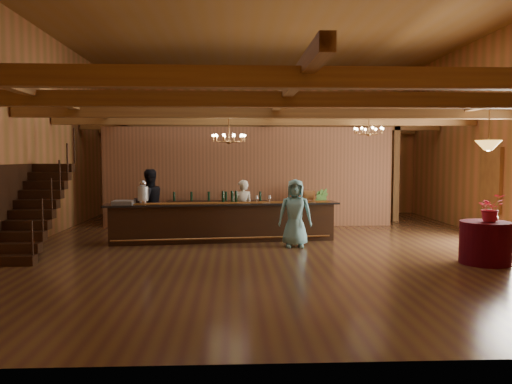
{
  "coord_description": "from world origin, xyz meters",
  "views": [
    {
      "loc": [
        -0.96,
        -12.07,
        2.16
      ],
      "look_at": [
        -0.4,
        0.48,
        1.28
      ],
      "focal_mm": 35.0,
      "sensor_mm": 36.0,
      "label": 1
    }
  ],
  "objects_px": {
    "chandelier_left": "(229,138)",
    "tasting_bar": "(224,222)",
    "floor_plant": "(317,209)",
    "pendant_lamp": "(488,145)",
    "staff_second": "(149,203)",
    "backbar_shelf": "(217,215)",
    "raffle_drum": "(308,195)",
    "beverage_dispenser": "(143,192)",
    "guest": "(295,213)",
    "chandelier_right": "(369,131)",
    "bartender": "(243,209)",
    "round_table": "(485,243)"
  },
  "relations": [
    {
      "from": "beverage_dispenser",
      "to": "backbar_shelf",
      "type": "bearing_deg",
      "value": 54.89
    },
    {
      "from": "beverage_dispenser",
      "to": "guest",
      "type": "relative_size",
      "value": 0.37
    },
    {
      "from": "tasting_bar",
      "to": "floor_plant",
      "type": "bearing_deg",
      "value": 30.1
    },
    {
      "from": "guest",
      "to": "staff_second",
      "type": "bearing_deg",
      "value": 160.81
    },
    {
      "from": "backbar_shelf",
      "to": "round_table",
      "type": "relative_size",
      "value": 3.02
    },
    {
      "from": "chandelier_left",
      "to": "chandelier_right",
      "type": "relative_size",
      "value": 1.0
    },
    {
      "from": "chandelier_left",
      "to": "round_table",
      "type": "bearing_deg",
      "value": -24.85
    },
    {
      "from": "raffle_drum",
      "to": "floor_plant",
      "type": "xyz_separation_m",
      "value": [
        0.54,
        1.82,
        -0.55
      ]
    },
    {
      "from": "bartender",
      "to": "staff_second",
      "type": "relative_size",
      "value": 0.85
    },
    {
      "from": "guest",
      "to": "beverage_dispenser",
      "type": "bearing_deg",
      "value": 174.68
    },
    {
      "from": "staff_second",
      "to": "floor_plant",
      "type": "height_order",
      "value": "staff_second"
    },
    {
      "from": "pendant_lamp",
      "to": "bartender",
      "type": "xyz_separation_m",
      "value": [
        -4.87,
        3.59,
        -1.62
      ]
    },
    {
      "from": "beverage_dispenser",
      "to": "guest",
      "type": "distance_m",
      "value": 3.84
    },
    {
      "from": "raffle_drum",
      "to": "pendant_lamp",
      "type": "distance_m",
      "value": 4.59
    },
    {
      "from": "backbar_shelf",
      "to": "chandelier_left",
      "type": "relative_size",
      "value": 3.76
    },
    {
      "from": "bartender",
      "to": "pendant_lamp",
      "type": "bearing_deg",
      "value": 133.73
    },
    {
      "from": "pendant_lamp",
      "to": "bartender",
      "type": "height_order",
      "value": "pendant_lamp"
    },
    {
      "from": "chandelier_left",
      "to": "chandelier_right",
      "type": "bearing_deg",
      "value": 20.02
    },
    {
      "from": "beverage_dispenser",
      "to": "staff_second",
      "type": "xyz_separation_m",
      "value": [
        -0.03,
        1.02,
        -0.36
      ]
    },
    {
      "from": "backbar_shelf",
      "to": "tasting_bar",
      "type": "bearing_deg",
      "value": -84.58
    },
    {
      "from": "staff_second",
      "to": "raffle_drum",
      "type": "bearing_deg",
      "value": 135.82
    },
    {
      "from": "round_table",
      "to": "bartender",
      "type": "bearing_deg",
      "value": 143.56
    },
    {
      "from": "beverage_dispenser",
      "to": "floor_plant",
      "type": "distance_m",
      "value": 5.28
    },
    {
      "from": "chandelier_right",
      "to": "raffle_drum",
      "type": "bearing_deg",
      "value": -158.32
    },
    {
      "from": "beverage_dispenser",
      "to": "chandelier_left",
      "type": "relative_size",
      "value": 0.75
    },
    {
      "from": "tasting_bar",
      "to": "pendant_lamp",
      "type": "bearing_deg",
      "value": -34.63
    },
    {
      "from": "round_table",
      "to": "chandelier_left",
      "type": "relative_size",
      "value": 1.24
    },
    {
      "from": "chandelier_left",
      "to": "chandelier_right",
      "type": "distance_m",
      "value": 4.08
    },
    {
      "from": "round_table",
      "to": "pendant_lamp",
      "type": "xyz_separation_m",
      "value": [
        0.0,
        0.0,
        1.97
      ]
    },
    {
      "from": "backbar_shelf",
      "to": "round_table",
      "type": "height_order",
      "value": "round_table"
    },
    {
      "from": "pendant_lamp",
      "to": "staff_second",
      "type": "xyz_separation_m",
      "value": [
        -7.4,
        3.77,
        -1.48
      ]
    },
    {
      "from": "pendant_lamp",
      "to": "staff_second",
      "type": "height_order",
      "value": "pendant_lamp"
    },
    {
      "from": "tasting_bar",
      "to": "raffle_drum",
      "type": "xyz_separation_m",
      "value": [
        2.22,
        0.19,
        0.66
      ]
    },
    {
      "from": "raffle_drum",
      "to": "staff_second",
      "type": "height_order",
      "value": "staff_second"
    },
    {
      "from": "tasting_bar",
      "to": "pendant_lamp",
      "type": "distance_m",
      "value": 6.4
    },
    {
      "from": "bartender",
      "to": "chandelier_right",
      "type": "bearing_deg",
      "value": 173.76
    },
    {
      "from": "chandelier_left",
      "to": "pendant_lamp",
      "type": "bearing_deg",
      "value": -24.85
    },
    {
      "from": "backbar_shelf",
      "to": "staff_second",
      "type": "xyz_separation_m",
      "value": [
        -1.81,
        -1.51,
        0.5
      ]
    },
    {
      "from": "beverage_dispenser",
      "to": "bartender",
      "type": "xyz_separation_m",
      "value": [
        2.51,
        0.84,
        -0.5
      ]
    },
    {
      "from": "chandelier_left",
      "to": "pendant_lamp",
      "type": "xyz_separation_m",
      "value": [
        5.21,
        -2.42,
        -0.23
      ]
    },
    {
      "from": "backbar_shelf",
      "to": "staff_second",
      "type": "height_order",
      "value": "staff_second"
    },
    {
      "from": "round_table",
      "to": "raffle_drum",
      "type": "bearing_deg",
      "value": 135.36
    },
    {
      "from": "chandelier_left",
      "to": "guest",
      "type": "bearing_deg",
      "value": -12.51
    },
    {
      "from": "tasting_bar",
      "to": "staff_second",
      "type": "height_order",
      "value": "staff_second"
    },
    {
      "from": "chandelier_left",
      "to": "tasting_bar",
      "type": "bearing_deg",
      "value": 106.54
    },
    {
      "from": "backbar_shelf",
      "to": "guest",
      "type": "height_order",
      "value": "guest"
    },
    {
      "from": "bartender",
      "to": "staff_second",
      "type": "height_order",
      "value": "staff_second"
    },
    {
      "from": "raffle_drum",
      "to": "backbar_shelf",
      "type": "xyz_separation_m",
      "value": [
        -2.45,
        2.17,
        -0.75
      ]
    },
    {
      "from": "raffle_drum",
      "to": "staff_second",
      "type": "relative_size",
      "value": 0.18
    },
    {
      "from": "raffle_drum",
      "to": "round_table",
      "type": "bearing_deg",
      "value": -44.64
    }
  ]
}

